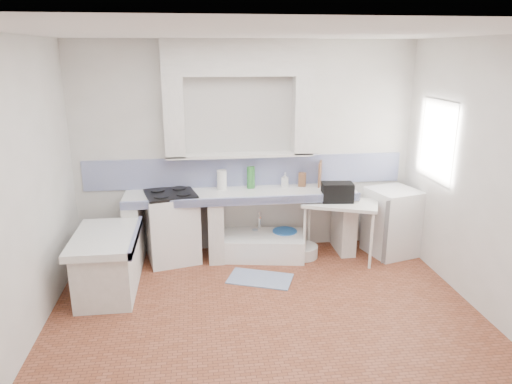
{
  "coord_description": "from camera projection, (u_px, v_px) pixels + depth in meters",
  "views": [
    {
      "loc": [
        -0.66,
        -4.12,
        2.65
      ],
      "look_at": [
        0.0,
        1.0,
        1.1
      ],
      "focal_mm": 32.99,
      "sensor_mm": 36.0,
      "label": 1
    }
  ],
  "objects": [
    {
      "name": "floor",
      "position": [
        269.0,
        324.0,
        4.75
      ],
      "size": [
        4.5,
        4.5,
        0.0
      ],
      "primitive_type": "plane",
      "color": "brown",
      "rests_on": "ground"
    },
    {
      "name": "ceiling",
      "position": [
        271.0,
        32.0,
        3.95
      ],
      "size": [
        4.5,
        4.5,
        0.0
      ],
      "primitive_type": "plane",
      "rotation": [
        3.14,
        0.0,
        0.0
      ],
      "color": "white",
      "rests_on": "ground"
    },
    {
      "name": "wall_back",
      "position": [
        246.0,
        149.0,
        6.25
      ],
      "size": [
        4.5,
        0.0,
        4.5
      ],
      "primitive_type": "plane",
      "rotation": [
        1.57,
        0.0,
        0.0
      ],
      "color": "silver",
      "rests_on": "ground"
    },
    {
      "name": "wall_front",
      "position": [
        329.0,
        301.0,
        2.45
      ],
      "size": [
        4.5,
        0.0,
        4.5
      ],
      "primitive_type": "plane",
      "rotation": [
        -1.57,
        0.0,
        0.0
      ],
      "color": "silver",
      "rests_on": "ground"
    },
    {
      "name": "wall_left",
      "position": [
        14.0,
        201.0,
        4.08
      ],
      "size": [
        0.0,
        4.5,
        4.5
      ],
      "primitive_type": "plane",
      "rotation": [
        1.57,
        0.0,
        1.57
      ],
      "color": "silver",
      "rests_on": "ground"
    },
    {
      "name": "wall_right",
      "position": [
        495.0,
        183.0,
        4.63
      ],
      "size": [
        0.0,
        4.5,
        4.5
      ],
      "primitive_type": "plane",
      "rotation": [
        1.57,
        0.0,
        -1.57
      ],
      "color": "silver",
      "rests_on": "ground"
    },
    {
      "name": "alcove_mass",
      "position": [
        239.0,
        57.0,
        5.78
      ],
      "size": [
        1.9,
        0.25,
        0.45
      ],
      "primitive_type": "cube",
      "color": "silver",
      "rests_on": "ground"
    },
    {
      "name": "window_frame",
      "position": [
        451.0,
        141.0,
        5.73
      ],
      "size": [
        0.35,
        0.86,
        1.06
      ],
      "primitive_type": "cube",
      "color": "#392312",
      "rests_on": "ground"
    },
    {
      "name": "lace_valance",
      "position": [
        443.0,
        110.0,
        5.6
      ],
      "size": [
        0.01,
        0.84,
        0.24
      ],
      "primitive_type": "cube",
      "color": "white",
      "rests_on": "ground"
    },
    {
      "name": "counter_slab",
      "position": [
        242.0,
        195.0,
        6.11
      ],
      "size": [
        3.0,
        0.6,
        0.08
      ],
      "primitive_type": "cube",
      "color": "white",
      "rests_on": "ground"
    },
    {
      "name": "counter_lip",
      "position": [
        244.0,
        201.0,
        5.84
      ],
      "size": [
        3.0,
        0.04,
        0.1
      ],
      "primitive_type": "cube",
      "color": "navy",
      "rests_on": "ground"
    },
    {
      "name": "counter_pier_left",
      "position": [
        134.0,
        232.0,
        6.07
      ],
      "size": [
        0.2,
        0.55,
        0.82
      ],
      "primitive_type": "cube",
      "color": "silver",
      "rests_on": "ground"
    },
    {
      "name": "counter_pier_mid",
      "position": [
        215.0,
        228.0,
        6.2
      ],
      "size": [
        0.2,
        0.55,
        0.82
      ],
      "primitive_type": "cube",
      "color": "silver",
      "rests_on": "ground"
    },
    {
      "name": "counter_pier_right",
      "position": [
        344.0,
        222.0,
        6.41
      ],
      "size": [
        0.2,
        0.55,
        0.82
      ],
      "primitive_type": "cube",
      "color": "silver",
      "rests_on": "ground"
    },
    {
      "name": "peninsula_top",
      "position": [
        105.0,
        238.0,
        5.21
      ],
      "size": [
        0.7,
        1.1,
        0.08
      ],
      "primitive_type": "cube",
      "color": "white",
      "rests_on": "ground"
    },
    {
      "name": "peninsula_base",
      "position": [
        108.0,
        267.0,
        5.31
      ],
      "size": [
        0.6,
        1.0,
        0.62
      ],
      "primitive_type": "cube",
      "color": "silver",
      "rests_on": "ground"
    },
    {
      "name": "peninsula_lip",
      "position": [
        136.0,
        237.0,
        5.25
      ],
      "size": [
        0.04,
        1.1,
        0.1
      ],
      "primitive_type": "cube",
      "color": "navy",
      "rests_on": "ground"
    },
    {
      "name": "backsplash",
      "position": [
        247.0,
        171.0,
        6.32
      ],
      "size": [
        4.27,
        0.03,
        0.4
      ],
      "primitive_type": "cube",
      "color": "navy",
      "rests_on": "ground"
    },
    {
      "name": "stove",
      "position": [
        172.0,
        228.0,
        6.12
      ],
      "size": [
        0.75,
        0.73,
        0.89
      ],
      "primitive_type": "cube",
      "rotation": [
        0.0,
        0.0,
        0.23
      ],
      "color": "white",
      "rests_on": "ground"
    },
    {
      "name": "sink",
      "position": [
        262.0,
        246.0,
        6.32
      ],
      "size": [
        1.21,
        0.79,
        0.27
      ],
      "primitive_type": "cube",
      "rotation": [
        0.0,
        0.0,
        -0.17
      ],
      "color": "white",
      "rests_on": "ground"
    },
    {
      "name": "side_table",
      "position": [
        339.0,
        230.0,
        6.17
      ],
      "size": [
        1.07,
        0.84,
        0.04
      ],
      "primitive_type": "cube",
      "rotation": [
        0.0,
        0.0,
        -0.38
      ],
      "color": "white",
      "rests_on": "ground"
    },
    {
      "name": "fridge",
      "position": [
        392.0,
        222.0,
        6.32
      ],
      "size": [
        0.71,
        0.71,
        0.9
      ],
      "primitive_type": "cube",
      "rotation": [
        0.0,
        0.0,
        0.27
      ],
      "color": "white",
      "rests_on": "ground"
    },
    {
      "name": "bucket_red",
      "position": [
        236.0,
        250.0,
        6.22
      ],
      "size": [
        0.34,
        0.34,
        0.25
      ],
      "primitive_type": "cylinder",
      "rotation": [
        0.0,
        0.0,
        0.38
      ],
      "color": "#C33E18",
      "rests_on": "ground"
    },
    {
      "name": "bucket_orange",
      "position": [
        254.0,
        247.0,
        6.31
      ],
      "size": [
        0.33,
        0.33,
        0.26
      ],
      "primitive_type": "cylinder",
      "rotation": [
        0.0,
        0.0,
        0.19
      ],
      "color": "orange",
      "rests_on": "ground"
    },
    {
      "name": "bucket_blue",
      "position": [
        285.0,
        241.0,
        6.43
      ],
      "size": [
        0.35,
        0.35,
        0.31
      ],
      "primitive_type": "cylinder",
      "rotation": [
        0.0,
        0.0,
        -0.04
      ],
      "color": "blue",
      "rests_on": "ground"
    },
    {
      "name": "basin_white",
      "position": [
        303.0,
        251.0,
        6.3
      ],
      "size": [
        0.53,
        0.53,
        0.16
      ],
      "primitive_type": "cylinder",
      "rotation": [
        0.0,
        0.0,
        -0.4
      ],
      "color": "white",
      "rests_on": "ground"
    },
    {
      "name": "water_bottle_a",
      "position": [
        255.0,
        240.0,
        6.48
      ],
      "size": [
        0.09,
        0.09,
        0.31
      ],
      "primitive_type": "cylinder",
      "rotation": [
        0.0,
        0.0,
        0.17
      ],
      "color": "silver",
      "rests_on": "ground"
    },
    {
      "name": "water_bottle_b",
      "position": [
        268.0,
        240.0,
        6.5
      ],
      "size": [
        0.09,
        0.09,
        0.29
      ],
      "primitive_type": "cylinder",
      "rotation": [
        0.0,
        0.0,
        0.23
      ],
      "color": "silver",
      "rests_on": "ground"
    },
    {
      "name": "black_bag",
      "position": [
        337.0,
        192.0,
        6.05
      ],
      "size": [
        0.42,
        0.26,
        0.25
      ],
      "primitive_type": "cube",
      "rotation": [
        0.0,
        0.0,
        -0.1
      ],
      "color": "black",
      "rests_on": "side_table"
    },
    {
      "name": "green_bottle_a",
      "position": [
        249.0,
        178.0,
        6.21
      ],
      "size": [
        0.08,
        0.08,
        0.29
      ],
      "primitive_type": "cylinder",
      "rotation": [
        0.0,
        0.0,
        0.33
      ],
      "color": "#2D7531",
      "rests_on": "counter_slab"
    },
    {
      "name": "green_bottle_b",
      "position": [
        252.0,
        177.0,
        6.22
      ],
      "size": [
        0.08,
        0.08,
        0.29
      ],
      "primitive_type": "cylinder",
      "rotation": [
        0.0,
        0.0,
        0.28
      ],
      "color": "#2D7531",
      "rests_on": "counter_slab"
    },
    {
      "name": "knife_block",
      "position": [
        302.0,
        180.0,
        6.32
      ],
      "size": [
        0.11,
        0.1,
        0.19
      ],
      "primitive_type": "cube",
      "rotation": [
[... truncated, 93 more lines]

